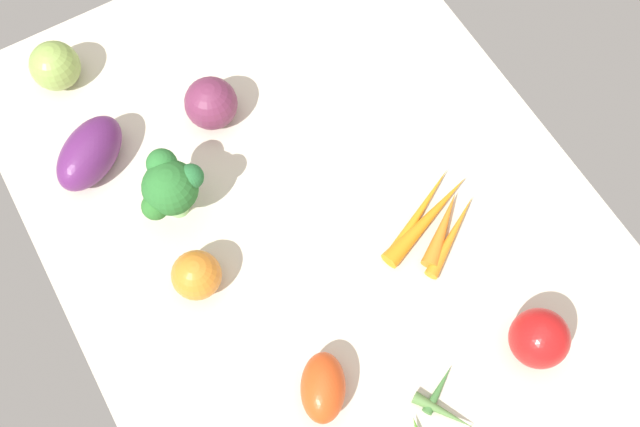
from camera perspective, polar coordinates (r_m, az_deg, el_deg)
The scene contains 10 objects.
tablecloth at distance 110.92cm, azimuth 0.00°, elevation -0.61°, with size 104.00×76.00×2.00cm, color beige.
heirloom_tomato_green at distance 125.12cm, azimuth -19.54°, elevation 10.55°, with size 7.75×7.75×7.75cm, color #8DAE4F.
carrot_bunch at distance 109.68cm, azimuth 8.63°, elevation -0.69°, with size 14.55×17.79×2.77cm.
roma_tomato at distance 99.99cm, azimuth 0.23°, elevation -13.12°, with size 9.27×5.93×5.93cm, color #DD4A1B.
eggplant at distance 115.56cm, azimuth -17.14°, elevation 4.42°, with size 12.89×7.43×7.43cm, color #5F2464.
okra_pile at distance 102.59cm, azimuth 9.00°, elevation -15.70°, with size 11.48×11.37×1.75cm.
red_onion_near_basket at distance 115.48cm, azimuth -8.30°, elevation 8.31°, with size 8.10×8.10×8.10cm, color #6F2B4C.
bell_pepper_red at distance 104.21cm, azimuth 16.37°, elevation -9.11°, with size 8.03×8.03×8.34cm, color red.
broccoli_head at distance 106.32cm, azimuth -11.37°, elevation 2.02°, with size 9.31×9.94×11.23cm.
heirloom_tomato_orange at distance 104.53cm, azimuth -9.32°, elevation -4.77°, with size 7.01×7.01×7.01cm, color orange.
Camera 1 is at (36.82, -21.37, 103.42)cm, focal length 42.01 mm.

